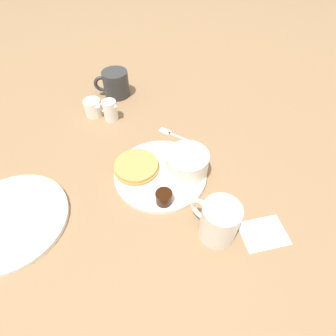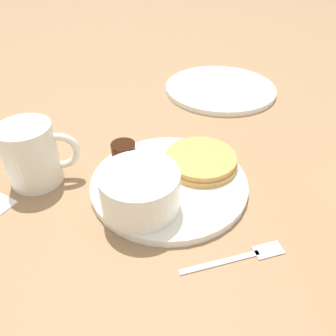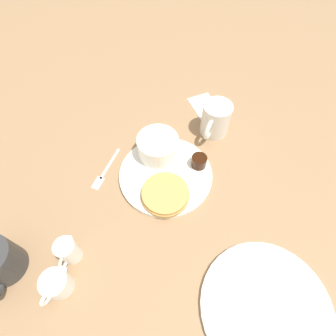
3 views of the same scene
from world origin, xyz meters
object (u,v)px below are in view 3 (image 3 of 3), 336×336
Objects in this scene: plate at (166,175)px; creamer_pitcher_far at (57,284)px; bowl at (158,146)px; creamer_pitcher_near at (68,251)px; fork at (104,173)px; coffee_mug at (215,120)px.

creamer_pitcher_far is (0.19, -0.28, 0.02)m from plate.
bowl reaches higher than creamer_pitcher_near.
fork is at bearing -85.31° from bowl.
creamer_pitcher_near reaches higher than fork.
creamer_pitcher_near is 0.59× the size of fork.
coffee_mug is 0.86× the size of fork.
bowl reaches higher than creamer_pitcher_far.
creamer_pitcher_far is 0.54× the size of fork.
coffee_mug reaches higher than plate.
bowl reaches higher than plate.
plate is 2.46× the size of coffee_mug.
coffee_mug is at bearing 122.60° from creamer_pitcher_far.
coffee_mug is 1.44× the size of creamer_pitcher_near.
creamer_pitcher_far reaches higher than plate.
creamer_pitcher_near is (0.24, -0.43, -0.02)m from coffee_mug.
plate is 3.54× the size of creamer_pitcher_near.
coffee_mug is at bearing 98.37° from fork.
creamer_pitcher_far reaches higher than fork.
coffee_mug reaches higher than creamer_pitcher_near.
bowl is 1.59× the size of creamer_pitcher_near.
bowl is (-0.07, 0.00, 0.04)m from plate.
bowl is 1.11× the size of coffee_mug.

